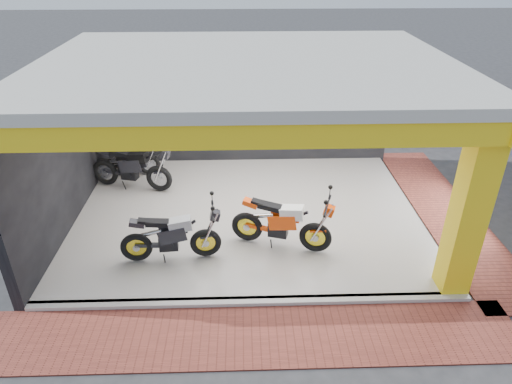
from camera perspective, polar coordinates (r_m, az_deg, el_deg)
ground at (r=9.30m, az=-0.80°, el=-9.54°), size 80.00×80.00×0.00m
showroom_floor at (r=10.91m, az=-1.01°, el=-2.80°), size 8.00×6.00×0.10m
showroom_ceiling at (r=9.54m, az=-1.20°, el=15.67°), size 8.40×6.40×0.20m
back_wall at (r=13.03m, az=-1.31°, el=10.85°), size 8.20×0.20×3.50m
left_wall at (r=10.88m, az=-23.30°, el=4.70°), size 0.20×6.20×3.50m
corner_column at (r=8.59m, az=25.11°, el=-2.09°), size 0.50×0.50×3.50m
header_beam_front at (r=6.76m, az=-0.82°, el=7.35°), size 8.40×0.30×0.40m
header_beam_right at (r=10.45m, az=21.96°, el=13.14°), size 0.30×6.40×0.40m
floor_kerb at (r=8.49m, az=-0.66°, el=-13.56°), size 8.00×0.20×0.10m
paver_front at (r=7.96m, az=-0.53°, el=-17.53°), size 9.00×1.40×0.03m
paver_right at (r=11.98m, az=22.63°, el=-2.34°), size 1.40×7.00×0.03m
moto_hero at (r=9.27m, az=7.55°, el=-3.96°), size 2.40×1.48×1.38m
moto_row_a at (r=9.14m, az=-6.41°, el=-4.74°), size 2.17×0.96×1.29m
moto_row_b at (r=11.74m, az=-12.18°, el=3.17°), size 2.48×1.44×1.43m
moto_row_d at (r=12.74m, az=-13.32°, el=4.54°), size 2.03×0.97×1.19m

